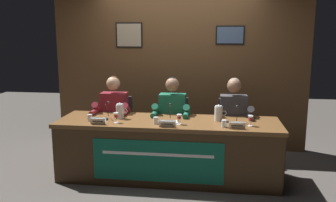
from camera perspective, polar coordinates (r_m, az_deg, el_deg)
ground_plane at (r=4.68m, az=0.00°, el=-12.10°), size 12.00×12.00×0.00m
wall_back_panelled at (r=5.62m, az=1.77°, el=5.50°), size 3.99×0.14×2.60m
conference_table at (r=4.41m, az=-0.21°, el=-6.58°), size 2.79×0.80×0.75m
chair_left at (r=5.24m, az=-8.20°, el=-4.48°), size 0.44×0.44×0.92m
panelist_left at (r=4.99m, az=-8.91°, el=-2.00°), size 0.51×0.48×1.25m
nameplate_left at (r=4.34m, az=-11.24°, el=-3.18°), size 0.19×0.06×0.08m
juice_glass_left at (r=4.36m, az=-8.41°, el=-2.39°), size 0.06×0.06×0.12m
water_cup_left at (r=4.51m, az=-12.52°, el=-2.72°), size 0.06×0.06×0.08m
microphone_left at (r=4.57m, az=-9.89°, el=-1.99°), size 0.06×0.17×0.22m
chair_center at (r=5.08m, az=0.88°, el=-4.86°), size 0.44×0.44×0.92m
panelist_center at (r=4.82m, az=0.61°, el=-2.32°), size 0.51×0.48×1.25m
nameplate_center at (r=4.13m, az=-0.11°, el=-3.69°), size 0.20×0.06×0.08m
juice_glass_center at (r=4.24m, az=1.82°, el=-2.66°), size 0.06×0.06×0.12m
water_cup_center at (r=4.27m, az=-1.98°, el=-3.23°), size 0.06×0.06×0.08m
microphone_center at (r=4.39m, az=0.26°, el=-2.35°), size 0.06×0.17×0.22m
chair_right at (r=5.05m, az=10.32°, el=-5.12°), size 0.44×0.44×0.92m
panelist_right at (r=4.79m, az=10.53°, el=-2.58°), size 0.51×0.48×1.25m
nameplate_right at (r=4.14m, az=11.11°, el=-3.87°), size 0.19×0.06×0.08m
juice_glass_right at (r=4.28m, az=13.19°, el=-2.84°), size 0.06×0.06×0.12m
water_cup_right at (r=4.18m, az=9.05°, el=-3.69°), size 0.06×0.06×0.08m
microphone_right at (r=4.34m, az=11.12°, el=-2.73°), size 0.06×0.17×0.22m
water_pitcher_left_side at (r=4.57m, az=-7.77°, el=-1.65°), size 0.15×0.10×0.21m
water_pitcher_right_side at (r=4.46m, az=8.18°, el=-1.98°), size 0.15×0.10×0.21m
document_stack_center at (r=4.34m, az=0.15°, el=-3.42°), size 0.24×0.19×0.01m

